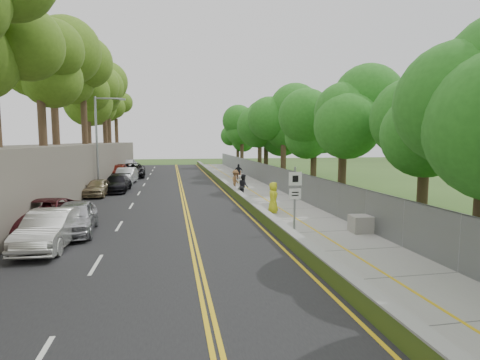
{
  "coord_description": "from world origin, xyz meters",
  "views": [
    {
      "loc": [
        -4.55,
        -19.37,
        4.36
      ],
      "look_at": [
        0.5,
        8.0,
        1.4
      ],
      "focal_mm": 28.0,
      "sensor_mm": 36.0,
      "label": 1
    }
  ],
  "objects_px": {
    "concrete_block": "(363,224)",
    "car_1": "(50,229)",
    "car_0": "(75,217)",
    "person_far": "(239,172)",
    "construction_barrel": "(239,174)",
    "car_2": "(43,216)",
    "painter_0": "(273,197)",
    "signpost": "(295,192)",
    "streetlight": "(99,137)"
  },
  "relations": [
    {
      "from": "painter_0",
      "to": "car_2",
      "type": "bearing_deg",
      "value": 117.94
    },
    {
      "from": "streetlight",
      "to": "concrete_block",
      "type": "height_order",
      "value": "streetlight"
    },
    {
      "from": "painter_0",
      "to": "person_far",
      "type": "xyz_separation_m",
      "value": [
        1.41,
        19.4,
        -0.08
      ]
    },
    {
      "from": "signpost",
      "to": "painter_0",
      "type": "height_order",
      "value": "signpost"
    },
    {
      "from": "concrete_block",
      "to": "car_1",
      "type": "distance_m",
      "value": 13.72
    },
    {
      "from": "signpost",
      "to": "construction_barrel",
      "type": "distance_m",
      "value": 25.49
    },
    {
      "from": "streetlight",
      "to": "car_0",
      "type": "bearing_deg",
      "value": -84.5
    },
    {
      "from": "concrete_block",
      "to": "car_0",
      "type": "height_order",
      "value": "car_0"
    },
    {
      "from": "streetlight",
      "to": "construction_barrel",
      "type": "relative_size",
      "value": 9.09
    },
    {
      "from": "car_2",
      "to": "person_far",
      "type": "bearing_deg",
      "value": 62.61
    },
    {
      "from": "car_0",
      "to": "car_2",
      "type": "distance_m",
      "value": 1.67
    },
    {
      "from": "signpost",
      "to": "person_far",
      "type": "height_order",
      "value": "signpost"
    },
    {
      "from": "signpost",
      "to": "car_1",
      "type": "height_order",
      "value": "signpost"
    },
    {
      "from": "concrete_block",
      "to": "car_2",
      "type": "relative_size",
      "value": 0.21
    },
    {
      "from": "construction_barrel",
      "to": "car_2",
      "type": "bearing_deg",
      "value": -120.57
    },
    {
      "from": "car_0",
      "to": "car_2",
      "type": "xyz_separation_m",
      "value": [
        -1.55,
        0.61,
        0.0
      ]
    },
    {
      "from": "signpost",
      "to": "concrete_block",
      "type": "xyz_separation_m",
      "value": [
        3.25,
        -0.39,
        -1.52
      ]
    },
    {
      "from": "signpost",
      "to": "painter_0",
      "type": "bearing_deg",
      "value": 86.04
    },
    {
      "from": "car_0",
      "to": "painter_0",
      "type": "distance_m",
      "value": 10.86
    },
    {
      "from": "car_2",
      "to": "person_far",
      "type": "relative_size",
      "value": 3.24
    },
    {
      "from": "signpost",
      "to": "car_0",
      "type": "distance_m",
      "value": 10.28
    },
    {
      "from": "concrete_block",
      "to": "car_0",
      "type": "xyz_separation_m",
      "value": [
        -13.3,
        2.21,
        0.36
      ]
    },
    {
      "from": "car_0",
      "to": "signpost",
      "type": "bearing_deg",
      "value": -15.4
    },
    {
      "from": "person_far",
      "to": "car_0",
      "type": "bearing_deg",
      "value": 77.07
    },
    {
      "from": "streetlight",
      "to": "signpost",
      "type": "relative_size",
      "value": 2.58
    },
    {
      "from": "painter_0",
      "to": "person_far",
      "type": "distance_m",
      "value": 19.45
    },
    {
      "from": "concrete_block",
      "to": "person_far",
      "type": "height_order",
      "value": "person_far"
    },
    {
      "from": "streetlight",
      "to": "painter_0",
      "type": "height_order",
      "value": "streetlight"
    },
    {
      "from": "streetlight",
      "to": "car_2",
      "type": "relative_size",
      "value": 1.46
    },
    {
      "from": "car_0",
      "to": "person_far",
      "type": "height_order",
      "value": "person_far"
    },
    {
      "from": "streetlight",
      "to": "car_1",
      "type": "xyz_separation_m",
      "value": [
        1.05,
        -17.45,
        -3.85
      ]
    },
    {
      "from": "car_2",
      "to": "person_far",
      "type": "distance_m",
      "value": 25.67
    },
    {
      "from": "signpost",
      "to": "car_0",
      "type": "xyz_separation_m",
      "value": [
        -10.05,
        1.82,
        -1.17
      ]
    },
    {
      "from": "concrete_block",
      "to": "painter_0",
      "type": "xyz_separation_m",
      "value": [
        -2.91,
        5.34,
        0.53
      ]
    },
    {
      "from": "streetlight",
      "to": "car_1",
      "type": "distance_m",
      "value": 17.9
    },
    {
      "from": "signpost",
      "to": "car_1",
      "type": "xyz_separation_m",
      "value": [
        -10.46,
        -0.43,
        -1.17
      ]
    },
    {
      "from": "construction_barrel",
      "to": "car_1",
      "type": "height_order",
      "value": "car_1"
    },
    {
      "from": "concrete_block",
      "to": "car_1",
      "type": "bearing_deg",
      "value": -179.83
    },
    {
      "from": "signpost",
      "to": "concrete_block",
      "type": "relative_size",
      "value": 2.64
    },
    {
      "from": "construction_barrel",
      "to": "painter_0",
      "type": "height_order",
      "value": "painter_0"
    },
    {
      "from": "streetlight",
      "to": "car_0",
      "type": "height_order",
      "value": "streetlight"
    },
    {
      "from": "signpost",
      "to": "person_far",
      "type": "relative_size",
      "value": 1.83
    },
    {
      "from": "concrete_block",
      "to": "painter_0",
      "type": "bearing_deg",
      "value": 118.55
    },
    {
      "from": "construction_barrel",
      "to": "car_1",
      "type": "bearing_deg",
      "value": -115.69
    },
    {
      "from": "construction_barrel",
      "to": "car_1",
      "type": "relative_size",
      "value": 0.19
    },
    {
      "from": "construction_barrel",
      "to": "concrete_block",
      "type": "height_order",
      "value": "construction_barrel"
    },
    {
      "from": "car_2",
      "to": "painter_0",
      "type": "bearing_deg",
      "value": 15.88
    },
    {
      "from": "painter_0",
      "to": "concrete_block",
      "type": "bearing_deg",
      "value": -135.45
    },
    {
      "from": "construction_barrel",
      "to": "car_2",
      "type": "relative_size",
      "value": 0.16
    },
    {
      "from": "construction_barrel",
      "to": "person_far",
      "type": "xyz_separation_m",
      "value": [
        -0.2,
        -1.02,
        0.4
      ]
    }
  ]
}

